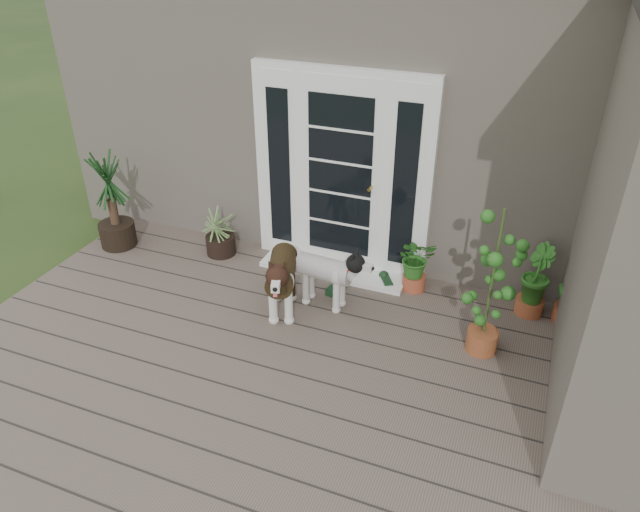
% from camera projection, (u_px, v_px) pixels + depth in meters
% --- Properties ---
extents(deck, '(6.20, 4.60, 0.12)m').
position_uv_depth(deck, '(271.00, 404.00, 4.87)').
color(deck, '#6B5B4C').
rests_on(deck, ground).
extents(house_main, '(7.40, 4.00, 3.10)m').
position_uv_depth(house_main, '(412.00, 90.00, 7.50)').
color(house_main, '#665E54').
rests_on(house_main, ground).
extents(door_unit, '(1.90, 0.14, 2.15)m').
position_uv_depth(door_unit, '(341.00, 173.00, 6.10)').
color(door_unit, white).
rests_on(door_unit, deck).
extents(door_step, '(1.60, 0.40, 0.05)m').
position_uv_depth(door_step, '(333.00, 270.00, 6.48)').
color(door_step, white).
rests_on(door_step, deck).
extents(brindle_dog, '(0.61, 0.90, 0.69)m').
position_uv_depth(brindle_dog, '(282.00, 282.00, 5.69)').
color(brindle_dog, '#382914').
rests_on(brindle_dog, deck).
extents(white_dog, '(0.76, 0.37, 0.61)m').
position_uv_depth(white_dog, '(324.00, 279.00, 5.81)').
color(white_dog, silver).
rests_on(white_dog, deck).
extents(spider_plant, '(0.57, 0.57, 0.59)m').
position_uv_depth(spider_plant, '(220.00, 230.00, 6.69)').
color(spider_plant, '#8CB16D').
rests_on(spider_plant, deck).
extents(yucca, '(0.88, 0.88, 1.12)m').
position_uv_depth(yucca, '(111.00, 202.00, 6.72)').
color(yucca, black).
rests_on(yucca, deck).
extents(herb_a, '(0.53, 0.53, 0.50)m').
position_uv_depth(herb_a, '(415.00, 268.00, 6.09)').
color(herb_a, '#1E5518').
rests_on(herb_a, deck).
extents(herb_b, '(0.41, 0.41, 0.54)m').
position_uv_depth(herb_b, '(533.00, 290.00, 5.71)').
color(herb_b, '#1D621C').
rests_on(herb_b, deck).
extents(herb_c, '(0.36, 0.36, 0.55)m').
position_uv_depth(herb_c, '(573.00, 297.00, 5.60)').
color(herb_c, '#19581D').
rests_on(herb_c, deck).
extents(sapling, '(0.55, 0.55, 1.47)m').
position_uv_depth(sapling, '(492.00, 281.00, 4.99)').
color(sapling, '#18551B').
rests_on(sapling, deck).
extents(clog_left, '(0.26, 0.31, 0.08)m').
position_uv_depth(clog_left, '(386.00, 280.00, 6.27)').
color(clog_left, black).
rests_on(clog_left, deck).
extents(clog_right, '(0.21, 0.34, 0.10)m').
position_uv_depth(clog_right, '(337.00, 287.00, 6.15)').
color(clog_right, black).
rests_on(clog_right, deck).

